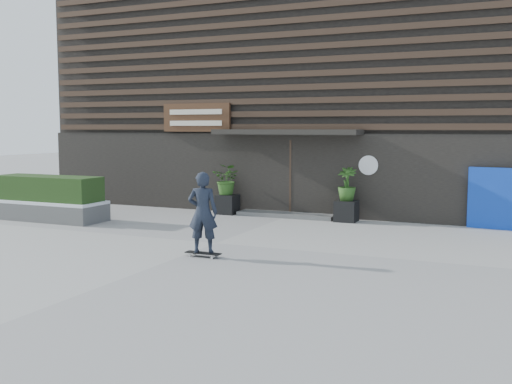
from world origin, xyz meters
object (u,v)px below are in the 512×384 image
at_px(planter_pot_left, 228,204).
at_px(skateboarder, 203,213).
at_px(planter_pot_right, 346,211).
at_px(raised_bed, 49,211).
at_px(blue_tarp, 503,199).

distance_m(planter_pot_left, skateboarder, 6.34).
xyz_separation_m(planter_pot_right, skateboarder, (-1.45, -5.85, 0.63)).
xyz_separation_m(raised_bed, skateboarder, (6.59, -2.67, 0.68)).
bearing_deg(planter_pot_left, planter_pot_right, 0.00).
height_order(planter_pot_left, raised_bed, planter_pot_left).
bearing_deg(blue_tarp, planter_pot_right, -170.52).
bearing_deg(raised_bed, skateboarder, -22.02).
height_order(planter_pot_left, planter_pot_right, same).
height_order(blue_tarp, skateboarder, skateboarder).
bearing_deg(raised_bed, planter_pot_right, 21.62).
distance_m(blue_tarp, skateboarder, 8.29).
relative_size(planter_pot_right, raised_bed, 0.17).
xyz_separation_m(planter_pot_left, planter_pot_right, (3.80, 0.00, 0.00)).
relative_size(raised_bed, skateboarder, 1.97).
height_order(planter_pot_left, skateboarder, skateboarder).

